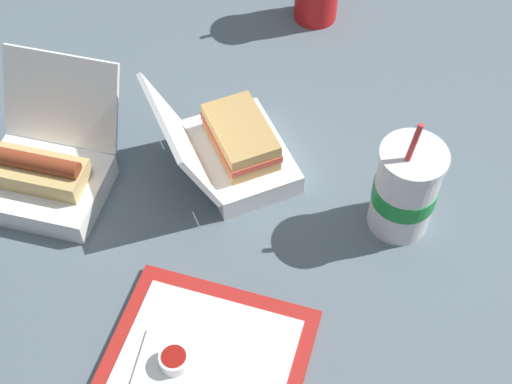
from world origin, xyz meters
TOP-DOWN VIEW (x-y plane):
  - ground_plane at (0.00, 0.00)m, footprint 3.20×3.20m
  - ketchup_cup at (0.30, -0.04)m, footprint 0.04×0.04m
  - napkin_stack at (0.31, -0.05)m, footprint 0.11×0.11m
  - clamshell_sandwich_center at (-0.05, 0.00)m, footprint 0.25×0.26m
  - clamshell_hotdog_front at (0.01, -0.28)m, footprint 0.25×0.22m
  - soda_cup_front at (0.04, 0.26)m, footprint 0.10×0.10m

SIDE VIEW (x-z plane):
  - ground_plane at x=0.00m, z-range 0.00..0.00m
  - napkin_stack at x=0.31m, z-range 0.01..0.02m
  - ketchup_cup at x=0.30m, z-range 0.01..0.04m
  - clamshell_hotdog_front at x=0.01m, z-range -0.04..0.13m
  - clamshell_sandwich_center at x=-0.05m, z-range -0.04..0.13m
  - soda_cup_front at x=0.04m, z-range -0.03..0.19m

